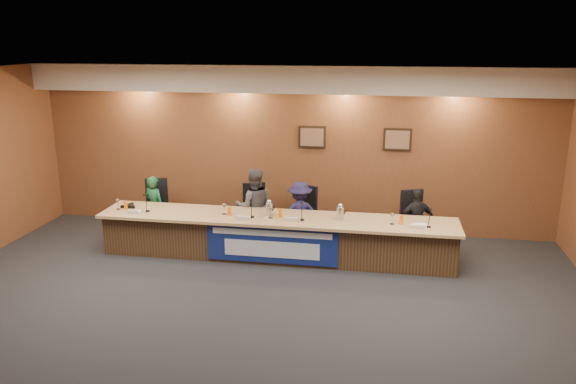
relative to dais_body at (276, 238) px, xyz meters
name	(u,v)px	position (x,y,z in m)	size (l,w,h in m)	color
floor	(243,324)	(0.00, -2.40, -0.35)	(10.00, 10.00, 0.00)	black
ceiling	(237,80)	(0.00, -2.40, 2.85)	(10.00, 8.00, 0.04)	silver
wall_back	(292,149)	(0.00, 1.60, 1.25)	(10.00, 0.04, 3.20)	brown
soffit	(290,79)	(0.00, 1.35, 2.60)	(10.00, 0.50, 0.50)	beige
dais_body	(276,238)	(0.00, 0.00, 0.00)	(6.00, 0.80, 0.70)	#452F1B
dais_top	(276,218)	(0.00, -0.05, 0.38)	(6.10, 0.95, 0.05)	tan
banner	(272,245)	(0.00, -0.41, 0.03)	(2.20, 0.02, 0.65)	navy
banner_text_upper	(271,234)	(0.00, -0.43, 0.23)	(2.00, 0.01, 0.10)	silver
banner_text_lower	(272,249)	(0.00, -0.43, -0.05)	(1.60, 0.01, 0.28)	silver
wall_photo_left	(312,137)	(0.40, 1.57, 1.50)	(0.52, 0.04, 0.42)	black
wall_photo_right	(397,140)	(2.00, 1.57, 1.50)	(0.52, 0.04, 0.42)	black
panelist_a	(155,207)	(-2.45, 0.60, 0.25)	(0.44, 0.29, 1.20)	#18522D
panelist_b	(254,206)	(-0.53, 0.60, 0.36)	(0.69, 0.54, 1.42)	#4A484D
panelist_c	(300,214)	(0.32, 0.60, 0.25)	(0.78, 0.45, 1.21)	#1B173E
panelist_d	(416,221)	(2.38, 0.60, 0.24)	(0.69, 0.29, 1.17)	black
office_chair_a	(157,211)	(-2.45, 0.70, 0.13)	(0.48, 0.48, 0.08)	black
office_chair_b	(255,217)	(-0.53, 0.70, 0.13)	(0.48, 0.48, 0.08)	black
office_chair_c	(301,219)	(0.32, 0.70, 0.13)	(0.48, 0.48, 0.08)	black
office_chair_d	(416,225)	(2.38, 0.70, 0.13)	(0.48, 0.48, 0.08)	black
nameplate_a	(133,212)	(-2.46, -0.32, 0.45)	(0.24, 0.06, 0.09)	white
microphone_a	(148,211)	(-2.26, -0.14, 0.41)	(0.07, 0.07, 0.02)	black
juice_glass_a	(126,205)	(-2.69, -0.10, 0.47)	(0.06, 0.06, 0.15)	orange
water_glass_a	(118,205)	(-2.82, -0.11, 0.49)	(0.08, 0.08, 0.18)	silver
nameplate_b	(242,218)	(-0.52, -0.33, 0.45)	(0.24, 0.06, 0.09)	white
microphone_b	(252,217)	(-0.38, -0.16, 0.41)	(0.07, 0.07, 0.02)	black
juice_glass_b	(229,211)	(-0.80, -0.11, 0.47)	(0.06, 0.06, 0.15)	orange
water_glass_b	(224,209)	(-0.90, -0.07, 0.49)	(0.08, 0.08, 0.18)	silver
nameplate_c	(290,219)	(0.28, -0.26, 0.45)	(0.24, 0.06, 0.09)	white
microphone_c	(302,220)	(0.47, -0.17, 0.41)	(0.07, 0.07, 0.02)	black
juice_glass_c	(280,213)	(0.08, -0.07, 0.47)	(0.06, 0.06, 0.15)	orange
water_glass_c	(270,213)	(-0.07, -0.14, 0.49)	(0.08, 0.08, 0.18)	silver
nameplate_d	(418,227)	(2.34, -0.30, 0.45)	(0.24, 0.06, 0.09)	white
microphone_d	(429,227)	(2.52, -0.19, 0.41)	(0.07, 0.07, 0.02)	black
juice_glass_d	(401,220)	(2.09, -0.09, 0.47)	(0.06, 0.06, 0.15)	orange
water_glass_d	(392,219)	(1.94, -0.12, 0.49)	(0.08, 0.08, 0.18)	silver
carafe_mid	(269,209)	(-0.12, -0.01, 0.51)	(0.12, 0.12, 0.22)	silver
carafe_right	(340,213)	(1.09, -0.03, 0.51)	(0.12, 0.12, 0.22)	silver
speakerphone	(130,206)	(-2.68, 0.04, 0.43)	(0.32, 0.32, 0.05)	black
paper_stack	(421,226)	(2.40, -0.13, 0.40)	(0.22, 0.30, 0.01)	white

